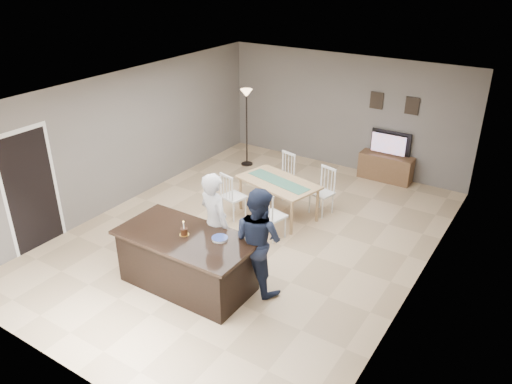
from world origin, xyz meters
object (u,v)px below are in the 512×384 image
Objects in this scene: kitchen_island at (187,260)px; woman at (215,224)px; floor_lamp at (246,107)px; tv_console at (386,167)px; man at (258,240)px; television at (389,143)px; plate_stack at (220,238)px; dining_table at (278,187)px; birthday_cake at (184,231)px.

kitchen_island is 0.71m from woman.
floor_lamp is at bearing -44.44° from woman.
tv_console is 0.69× the size of woman.
woman reaches higher than man.
floor_lamp is at bearing 18.16° from television.
plate_stack is at bearing 153.55° from woman.
plate_stack is 0.12× the size of dining_table.
plate_stack is (-0.44, -0.37, 0.07)m from man.
television is 3.39m from floor_lamp.
tv_console is at bearing 77.84° from kitchen_island.
kitchen_island is 5.10m from floor_lamp.
birthday_cake is at bearing -76.78° from dining_table.
kitchen_island reaches higher than tv_console.
birthday_cake is (-1.23, -5.56, 0.65)m from tv_console.
birthday_cake reaches higher than plate_stack.
tv_console is 5.73m from birthday_cake.
woman is at bearing 78.16° from television.
floor_lamp is (-1.97, 4.60, 1.00)m from kitchen_island.
television is at bearing 77.65° from birthday_cake.
television is at bearing 81.21° from dining_table.
television is 3.13m from dining_table.
man is at bearing -92.85° from tv_console.
woman is 2.23m from dining_table.
tv_console is 0.70× the size of man.
dining_table is (-0.51, 2.58, -0.31)m from plate_stack.
man reaches higher than plate_stack.
tv_console is 5.16m from woman.
television is at bearing 90.00° from tv_console.
plate_stack is at bearing 19.83° from kitchen_island.
kitchen_island is 5.78m from television.
plate_stack is (-0.69, -5.39, 0.62)m from tv_console.
floor_lamp is at bearing 113.18° from kitchen_island.
floor_lamp is (-2.10, 4.05, 0.58)m from woman.
tv_console is 0.57m from television.
tv_console is at bearing -82.09° from man.
kitchen_island is at bearing -160.17° from plate_stack.
woman reaches higher than kitchen_island.
kitchen_island is 8.83× the size of plate_stack.
tv_console is at bearing 77.50° from birthday_cake.
woman reaches higher than plate_stack.
floor_lamp reaches higher than plate_stack.
woman is at bearing 76.44° from kitchen_island.
tv_console is at bearing 90.00° from television.
kitchen_island is 2.35× the size of television.
dining_table reaches higher than kitchen_island.
dining_table is (-1.20, -2.81, 0.31)m from tv_console.
man is 1.13m from birthday_cake.
woman reaches higher than tv_console.
television is at bearing 82.75° from plate_stack.
tv_console is 3.07m from dining_table.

